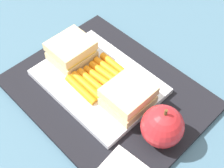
{
  "coord_description": "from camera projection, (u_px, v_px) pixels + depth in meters",
  "views": [
    {
      "loc": [
        0.26,
        -0.24,
        0.48
      ],
      "look_at": [
        0.01,
        0.0,
        0.04
      ],
      "focal_mm": 48.94,
      "sensor_mm": 36.0,
      "label": 1
    }
  ],
  "objects": [
    {
      "name": "apple",
      "position": [
        162.0,
        126.0,
        0.49
      ],
      "size": [
        0.07,
        0.07,
        0.08
      ],
      "color": "red",
      "rests_on": "lunchbag_mat"
    },
    {
      "name": "sandwich_half_left",
      "position": [
        71.0,
        51.0,
        0.6
      ],
      "size": [
        0.07,
        0.08,
        0.04
      ],
      "color": "#DBC189",
      "rests_on": "food_tray"
    },
    {
      "name": "sandwich_half_right",
      "position": [
        128.0,
        96.0,
        0.53
      ],
      "size": [
        0.07,
        0.08,
        0.04
      ],
      "color": "#DBC189",
      "rests_on": "food_tray"
    },
    {
      "name": "ground_plane",
      "position": [
        108.0,
        94.0,
        0.59
      ],
      "size": [
        2.4,
        2.4,
        0.0
      ],
      "primitive_type": "plane",
      "color": "#42667A"
    },
    {
      "name": "lunchbag_mat",
      "position": [
        107.0,
        92.0,
        0.59
      ],
      "size": [
        0.36,
        0.28,
        0.01
      ],
      "primitive_type": "cube",
      "color": "black",
      "rests_on": "ground_plane"
    },
    {
      "name": "food_tray",
      "position": [
        98.0,
        82.0,
        0.59
      ],
      "size": [
        0.23,
        0.17,
        0.01
      ],
      "primitive_type": "cube",
      "color": "white",
      "rests_on": "lunchbag_mat"
    },
    {
      "name": "carrot_sticks_bundle",
      "position": [
        98.0,
        77.0,
        0.58
      ],
      "size": [
        0.08,
        0.1,
        0.02
      ],
      "color": "orange",
      "rests_on": "food_tray"
    }
  ]
}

